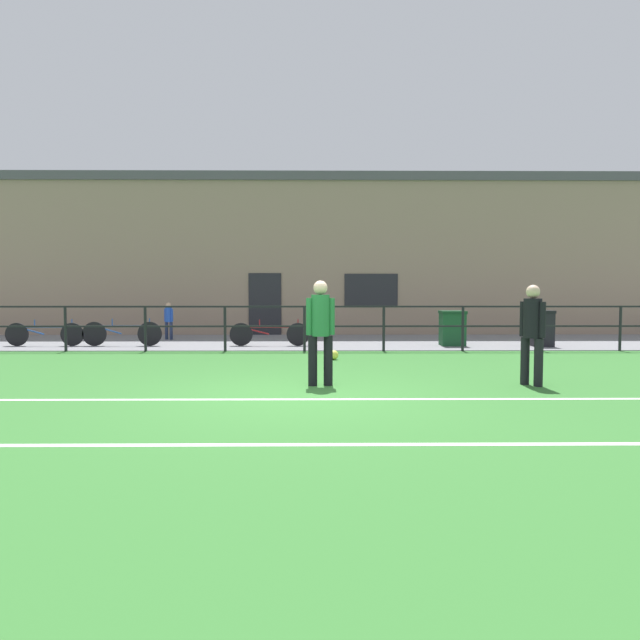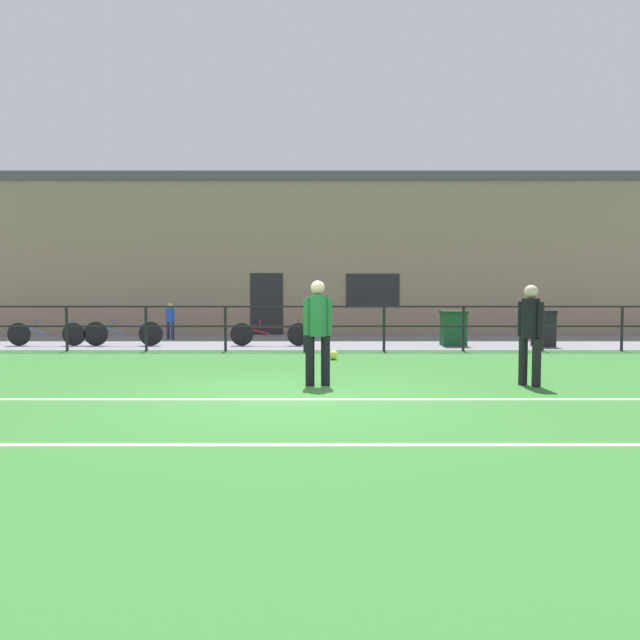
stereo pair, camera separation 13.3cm
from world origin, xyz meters
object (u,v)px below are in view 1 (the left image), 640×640
Objects in this scene: player_goalkeeper at (532,329)px; trash_bin_0 at (452,328)px; soccer_ball_match at (334,355)px; bicycle_parked_1 at (269,334)px; trash_bin_1 at (542,328)px; player_striker at (320,326)px; bicycle_parked_2 at (122,333)px; bicycle_parked_0 at (44,334)px; spectator_child at (169,319)px.

trash_bin_0 is at bearing 140.16° from player_goalkeeper.
soccer_ball_match is 0.10× the size of bicycle_parked_1.
trash_bin_1 is (5.72, 2.71, 0.41)m from soccer_ball_match.
player_striker is 1.76× the size of trash_bin_1.
trash_bin_1 is at bearing -140.74° from player_striker.
trash_bin_0 reaches higher than bicycle_parked_2.
bicycle_parked_2 is at bearing 152.66° from soccer_ball_match.
trash_bin_0 is at bearing 0.15° from bicycle_parked_0.
spectator_child is 0.52× the size of bicycle_parked_1.
trash_bin_0 is at bearing -171.98° from spectator_child.
trash_bin_1 is at bearing 25.34° from soccer_ball_match.
bicycle_parked_2 is at bearing -163.66° from player_goalkeeper.
trash_bin_0 is at bearing 41.43° from soccer_ball_match.
soccer_ball_match is at bearing -20.67° from bicycle_parked_0.
soccer_ball_match is (-3.11, 3.44, -0.83)m from player_goalkeeper.
player_goalkeeper reaches higher than bicycle_parked_0.
player_goalkeeper is 4.71m from soccer_ball_match.
soccer_ball_match is at bearing -27.34° from bicycle_parked_2.
bicycle_parked_1 is (-1.33, 6.34, -0.62)m from player_striker.
player_striker reaches higher than trash_bin_0.
bicycle_parked_0 is at bearing -158.04° from player_goalkeeper.
trash_bin_1 reaches higher than bicycle_parked_0.
bicycle_parked_0 is at bearing 55.94° from spectator_child.
trash_bin_1 is (7.38, -0.22, 0.16)m from bicycle_parked_1.
player_striker is at bearing 140.09° from spectator_child.
bicycle_parked_2 is (2.10, 0.00, 0.01)m from bicycle_parked_0.
player_striker is 3.53m from soccer_ball_match.
trash_bin_0 reaches higher than soccer_ball_match.
player_goalkeeper reaches higher than spectator_child.
soccer_ball_match is 3.38m from bicycle_parked_1.
soccer_ball_match is 0.22× the size of trash_bin_0.
player_striker is 1.79× the size of trash_bin_0.
spectator_child is 0.53× the size of bicycle_parked_0.
bicycle_parked_0 is 6.11m from bicycle_parked_1.
trash_bin_1 is (6.05, 6.12, -0.46)m from player_striker.
player_goalkeeper is at bearing 155.14° from spectator_child.
player_striker is at bearing -40.44° from bicycle_parked_0.
spectator_child reaches higher than bicycle_parked_2.
bicycle_parked_1 is at bearing 179.13° from player_goalkeeper.
trash_bin_1 reaches higher than soccer_ball_match.
player_goalkeeper is at bearing -53.18° from bicycle_parked_1.
trash_bin_1 is (11.39, -0.22, 0.15)m from bicycle_parked_2.
bicycle_parked_1 is at bearing 0.00° from bicycle_parked_2.
trash_bin_0 is (11.13, 0.03, 0.15)m from bicycle_parked_0.
player_goalkeeper is 1.72× the size of trash_bin_0.
player_striker reaches higher than bicycle_parked_1.
bicycle_parked_1 is at bearing 178.29° from trash_bin_1.
bicycle_parked_2 reaches higher than soccer_ball_match.
bicycle_parked_2 is 2.26× the size of trash_bin_0.
bicycle_parked_2 is at bearing 90.06° from spectator_child.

